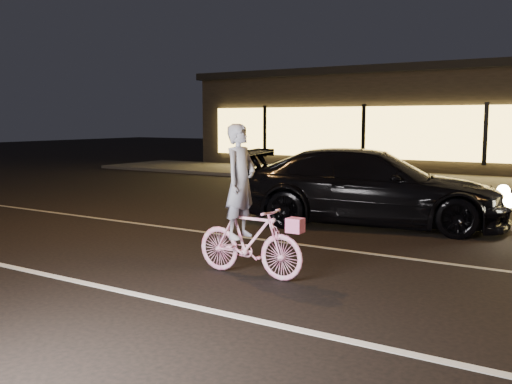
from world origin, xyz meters
The scene contains 7 objects.
ground centered at (0.00, 0.00, 0.00)m, with size 90.00×90.00×0.00m, color black.
lane_stripe_near centered at (0.00, -1.50, 0.00)m, with size 60.00×0.12×0.01m, color silver.
lane_stripe_far centered at (0.00, 2.00, 0.00)m, with size 60.00×0.10×0.01m, color gray.
sidewalk centered at (0.00, 13.00, 0.06)m, with size 30.00×4.00×0.12m, color #383533.
storefront centered at (0.00, 18.97, 2.15)m, with size 25.40×8.42×4.20m.
cyclist centered at (-0.30, -0.07, 0.72)m, with size 1.62×0.56×2.04m.
sedan centered at (-0.25, 4.38, 0.76)m, with size 5.58×3.30×1.52m.
Camera 1 is at (3.78, -6.37, 2.09)m, focal length 40.00 mm.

